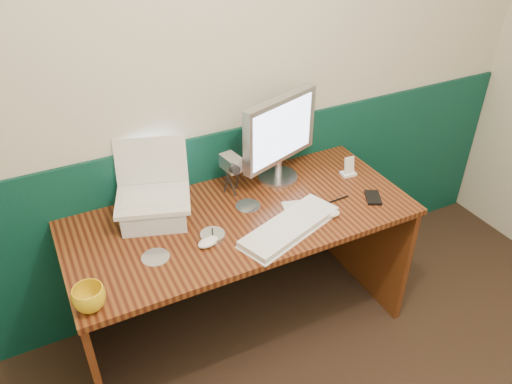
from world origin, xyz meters
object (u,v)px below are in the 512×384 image
desk (243,275)px  keyboard (290,227)px  camcorder (232,176)px  laptop (150,176)px  monitor (279,138)px  mug (89,298)px

desk → keyboard: (0.14, -0.19, 0.39)m
keyboard → camcorder: bearing=85.1°
desk → camcorder: size_ratio=8.71×
laptop → keyboard: bearing=-15.7°
camcorder → laptop: bearing=177.7°
monitor → camcorder: size_ratio=2.52×
laptop → monitor: size_ratio=0.70×
keyboard → mug: 0.88m
monitor → keyboard: 0.48m
monitor → mug: size_ratio=3.84×
laptop → keyboard: laptop is taller
monitor → mug: 1.15m
desk → monitor: monitor is taller
mug → camcorder: size_ratio=0.66×
mug → keyboard: bearing=4.7°
monitor → keyboard: (-0.16, -0.40, -0.22)m
monitor → camcorder: monitor is taller
monitor → mug: (-1.04, -0.47, -0.18)m
laptop → camcorder: bearing=25.0°
monitor → camcorder: (-0.26, -0.01, -0.14)m
desk → camcorder: (0.04, 0.20, 0.47)m
monitor → keyboard: bearing=-131.5°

